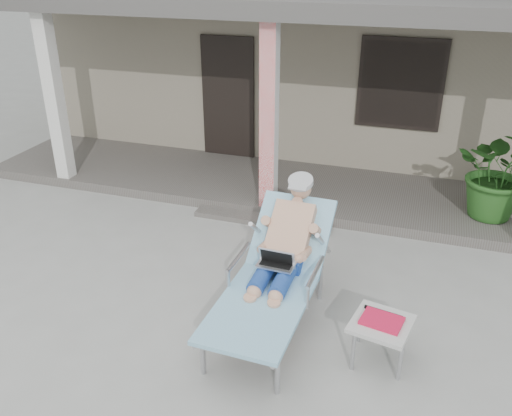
% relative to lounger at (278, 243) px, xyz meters
% --- Properties ---
extents(ground, '(60.00, 60.00, 0.00)m').
position_rel_lounger_xyz_m(ground, '(-0.81, 0.17, -0.88)').
color(ground, '#9E9E99').
rests_on(ground, ground).
extents(house, '(10.40, 5.40, 3.30)m').
position_rel_lounger_xyz_m(house, '(-0.81, 6.67, 0.78)').
color(house, gray).
rests_on(house, ground).
extents(porch_deck, '(10.00, 2.00, 0.15)m').
position_rel_lounger_xyz_m(porch_deck, '(-0.81, 3.17, -0.81)').
color(porch_deck, '#605B56').
rests_on(porch_deck, ground).
extents(porch_overhang, '(10.00, 2.30, 2.85)m').
position_rel_lounger_xyz_m(porch_overhang, '(-0.81, 3.12, 1.91)').
color(porch_overhang, silver).
rests_on(porch_overhang, porch_deck).
extents(porch_step, '(2.00, 0.30, 0.07)m').
position_rel_lounger_xyz_m(porch_step, '(-0.81, 2.02, -0.84)').
color(porch_step, '#605B56').
rests_on(porch_step, ground).
extents(lounger, '(0.90, 2.23, 1.43)m').
position_rel_lounger_xyz_m(lounger, '(0.00, 0.00, 0.00)').
color(lounger, '#B7B7BC').
rests_on(lounger, ground).
extents(side_table, '(0.62, 0.62, 0.48)m').
position_rel_lounger_xyz_m(side_table, '(1.12, -0.38, -0.48)').
color(side_table, beige).
rests_on(side_table, ground).
extents(potted_palm, '(1.20, 1.04, 1.33)m').
position_rel_lounger_xyz_m(potted_palm, '(2.32, 2.94, -0.07)').
color(potted_palm, '#26591E').
rests_on(potted_palm, porch_deck).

